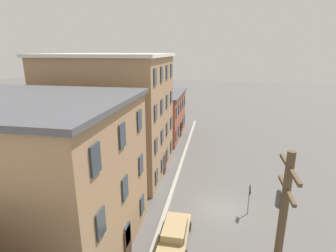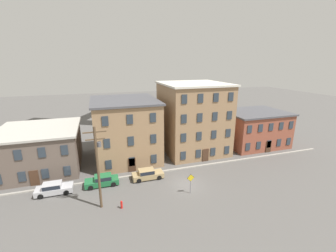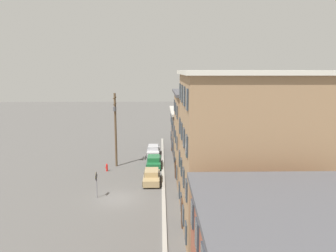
% 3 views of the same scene
% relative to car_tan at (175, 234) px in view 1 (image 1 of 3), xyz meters
% --- Properties ---
extents(ground_plane, '(200.00, 200.00, 0.00)m').
position_rel_car_tan_xyz_m(ground_plane, '(4.74, -3.18, -0.75)').
color(ground_plane, '#565451').
extents(kerb_strip, '(56.00, 0.36, 0.16)m').
position_rel_car_tan_xyz_m(kerb_strip, '(4.74, 1.32, -0.67)').
color(kerb_strip, '#9E998E').
rests_on(kerb_strip, ground_plane).
extents(apartment_midblock, '(10.72, 12.37, 10.18)m').
position_rel_car_tan_xyz_m(apartment_midblock, '(-1.74, 8.75, 4.35)').
color(apartment_midblock, '#9E7A56').
rests_on(apartment_midblock, ground_plane).
extents(apartment_far, '(11.23, 11.68, 12.56)m').
position_rel_car_tan_xyz_m(apartment_far, '(10.57, 8.40, 5.54)').
color(apartment_far, '#9E7A56').
rests_on(apartment_far, ground_plane).
extents(apartment_annex, '(11.86, 9.59, 6.79)m').
position_rel_car_tan_xyz_m(apartment_annex, '(23.40, 7.36, 2.66)').
color(apartment_annex, brown).
rests_on(apartment_annex, ground_plane).
extents(car_tan, '(4.40, 1.92, 1.43)m').
position_rel_car_tan_xyz_m(car_tan, '(0.00, 0.00, 0.00)').
color(car_tan, tan).
rests_on(car_tan, ground_plane).
extents(caution_sign, '(1.01, 0.08, 2.69)m').
position_rel_car_tan_xyz_m(caution_sign, '(4.38, -5.33, 1.05)').
color(caution_sign, slate).
rests_on(caution_sign, ground_plane).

